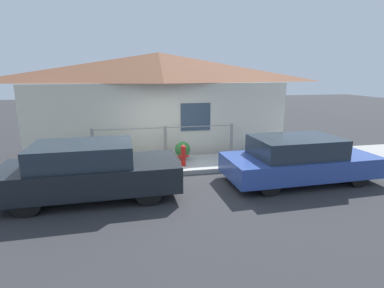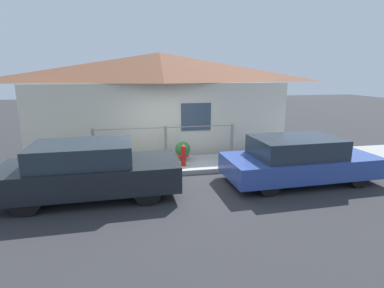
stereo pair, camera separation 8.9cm
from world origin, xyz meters
name	(u,v)px [view 1 (the left image)]	position (x,y,z in m)	size (l,w,h in m)	color
ground_plane	(172,176)	(0.00, 0.00, 0.00)	(60.00, 60.00, 0.00)	#2D2D30
sidewalk	(168,166)	(0.00, 0.86, 0.07)	(24.00, 1.72, 0.14)	#9E9E99
house	(159,73)	(0.00, 3.07, 3.02)	(9.85, 2.23, 3.79)	beige
fence	(165,140)	(0.00, 1.57, 0.76)	(4.90, 0.10, 1.12)	gray
car_left	(90,170)	(-2.20, -1.12, 0.71)	(4.28, 1.84, 1.39)	black
car_right	(298,159)	(3.46, -1.13, 0.65)	(4.32, 1.91, 1.30)	#2D4793
fire_hydrant	(183,155)	(0.44, 0.52, 0.50)	(0.36, 0.16, 0.68)	red
potted_plant_near_hydrant	(183,150)	(0.52, 1.12, 0.52)	(0.52, 0.52, 0.65)	#9E5638
potted_plant_by_fence	(115,152)	(-1.69, 1.40, 0.48)	(0.51, 0.51, 0.61)	slate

